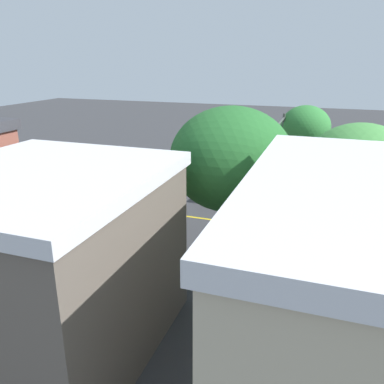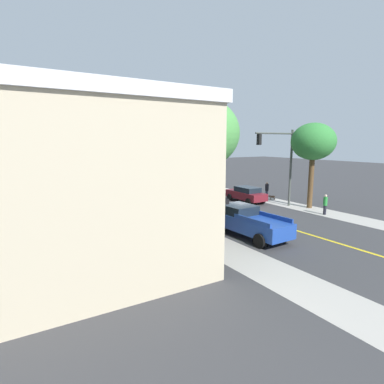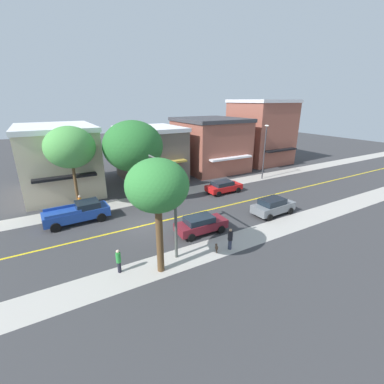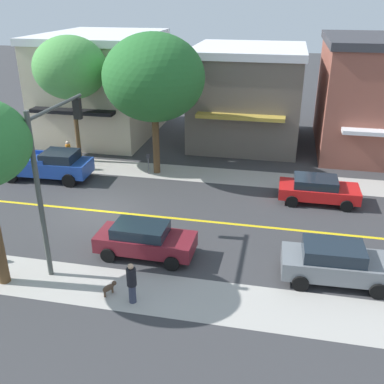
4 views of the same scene
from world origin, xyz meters
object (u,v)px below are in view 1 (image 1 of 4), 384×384
object	(u,v)px
grey_sedan_right_curb	(139,182)
street_tree_left_far	(231,159)
parking_meter	(237,250)
traffic_light_mast	(280,147)
pedestrian_orange_shirt	(343,263)
street_tree_right_corner	(359,170)
fire_hydrant	(332,271)
small_dog	(245,189)
pedestrian_black_shirt	(234,180)
blue_pickup_truck	(351,249)
maroon_sedan_right_curb	(231,194)
red_sedan_left_curb	(94,215)
street_tree_left_near	(305,127)
pedestrian_green_shirt	(331,195)

from	to	relation	value
grey_sedan_right_curb	street_tree_left_far	bearing A→B (deg)	133.96
parking_meter	traffic_light_mast	world-z (taller)	traffic_light_mast
parking_meter	pedestrian_orange_shirt	world-z (taller)	pedestrian_orange_shirt
street_tree_right_corner	fire_hydrant	bearing A→B (deg)	15.59
street_tree_right_corner	parking_meter	xyz separation A→B (m)	(1.38, 5.27, -5.27)
fire_hydrant	small_dog	distance (m)	13.70
pedestrian_black_shirt	small_dog	bearing A→B (deg)	-165.74
street_tree_left_far	blue_pickup_truck	size ratio (longest dim) A/B	1.54
grey_sedan_right_curb	maroon_sedan_right_curb	bearing A→B (deg)	176.20
street_tree_right_corner	blue_pickup_truck	world-z (taller)	street_tree_right_corner
street_tree_right_corner	blue_pickup_truck	distance (m)	6.24
fire_hydrant	parking_meter	world-z (taller)	parking_meter
traffic_light_mast	grey_sedan_right_curb	xyz separation A→B (m)	(-0.67, 11.20, -3.65)
maroon_sedan_right_curb	street_tree_right_corner	bearing A→B (deg)	128.02
traffic_light_mast	maroon_sedan_right_curb	xyz separation A→B (m)	(-0.92, 3.32, -3.70)
street_tree_left_far	fire_hydrant	distance (m)	7.63
parking_meter	small_dog	xyz separation A→B (m)	(12.04, 2.13, -0.56)
pedestrian_black_shirt	small_dog	xyz separation A→B (m)	(-0.25, -1.00, -0.56)
street_tree_left_far	pedestrian_orange_shirt	xyz separation A→B (m)	(0.52, -5.68, -4.90)
street_tree_right_corner	grey_sedan_right_curb	size ratio (longest dim) A/B	1.87
street_tree_right_corner	pedestrian_orange_shirt	world-z (taller)	street_tree_right_corner
parking_meter	red_sedan_left_curb	distance (m)	10.35
street_tree_left_near	pedestrian_black_shirt	world-z (taller)	street_tree_left_near
blue_pickup_truck	pedestrian_orange_shirt	xyz separation A→B (m)	(-1.87, 0.44, 0.09)
grey_sedan_right_curb	pedestrian_black_shirt	size ratio (longest dim) A/B	2.63
traffic_light_mast	fire_hydrant	bearing A→B (deg)	22.77
traffic_light_mast	pedestrian_black_shirt	size ratio (longest dim) A/B	4.07
pedestrian_green_shirt	small_dog	world-z (taller)	pedestrian_green_shirt
street_tree_right_corner	traffic_light_mast	world-z (taller)	street_tree_right_corner
maroon_sedan_right_curb	parking_meter	bearing A→B (deg)	107.10
blue_pickup_truck	small_dog	distance (m)	12.75
street_tree_right_corner	small_dog	distance (m)	16.39
parking_meter	blue_pickup_truck	xyz separation A→B (m)	(2.00, -5.70, 0.04)
street_tree_left_far	pedestrian_orange_shirt	size ratio (longest dim) A/B	4.54
street_tree_left_far	pedestrian_black_shirt	bearing A→B (deg)	12.02
red_sedan_left_curb	maroon_sedan_right_curb	world-z (taller)	maroon_sedan_right_curb
street_tree_right_corner	maroon_sedan_right_curb	bearing A→B (deg)	36.91
street_tree_left_near	blue_pickup_truck	world-z (taller)	street_tree_left_near
traffic_light_mast	parking_meter	bearing A→B (deg)	-4.03
street_tree_left_far	parking_meter	size ratio (longest dim) A/B	6.41
red_sedan_left_curb	small_dog	bearing A→B (deg)	-128.93
fire_hydrant	parking_meter	size ratio (longest dim) A/B	0.63
street_tree_right_corner	fire_hydrant	world-z (taller)	street_tree_right_corner
parking_meter	pedestrian_orange_shirt	distance (m)	5.26
street_tree_left_far	small_dog	distance (m)	13.74
pedestrian_orange_shirt	fire_hydrant	bearing A→B (deg)	71.21
traffic_light_mast	maroon_sedan_right_curb	size ratio (longest dim) A/B	1.58
pedestrian_green_shirt	pedestrian_orange_shirt	xyz separation A→B (m)	(-10.84, -0.67, 0.15)
small_dog	maroon_sedan_right_curb	bearing A→B (deg)	21.05
blue_pickup_truck	small_dog	size ratio (longest dim) A/B	9.02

